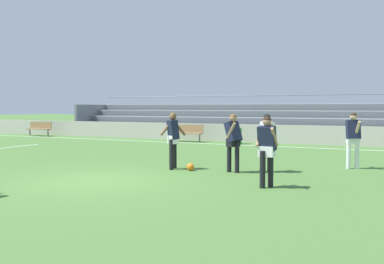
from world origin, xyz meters
name	(u,v)px	position (x,y,z in m)	size (l,w,h in m)	color
ground_plane	(95,181)	(0.00, 0.00, 0.00)	(160.00, 160.00, 0.00)	#477033
field_line_sideline	(243,145)	(0.00, 11.30, 0.00)	(44.00, 0.12, 0.01)	white
field_line_penalty_mark	(2,148)	(-9.31, 5.10, 0.00)	(0.12, 4.40, 0.01)	white
sideline_wall	(254,133)	(0.00, 13.05, 0.47)	(48.00, 0.16, 0.95)	#BCB7AD
bleacher_stand	(218,119)	(-3.03, 15.58, 1.11)	(19.32, 3.70, 2.61)	#B2B2B7
bench_near_bin	(187,131)	(-3.38, 12.02, 0.55)	(1.80, 0.40, 0.90)	#99754C
bench_far_right	(40,127)	(-14.00, 12.02, 0.55)	(1.80, 0.40, 0.90)	#99754C
trash_bin	(237,136)	(-0.49, 11.80, 0.41)	(0.50, 0.50, 0.82)	#2D7F3D
player_dark_dropping_back	(233,138)	(2.63, 2.84, 0.99)	(0.52, 0.60, 1.66)	black
player_dark_wide_right	(173,135)	(0.79, 2.67, 1.01)	(0.71, 0.46, 1.69)	black
player_dark_wide_left	(353,135)	(5.62, 5.10, 1.01)	(0.48, 0.64, 1.69)	white
player_dark_trailing_run	(267,145)	(4.13, 1.00, 0.97)	(0.48, 0.48, 1.64)	black
player_white_deep_cover	(267,138)	(3.47, 3.31, 0.98)	(0.54, 0.49, 1.66)	black
soccer_ball	(190,167)	(1.41, 2.60, 0.11)	(0.22, 0.22, 0.22)	orange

